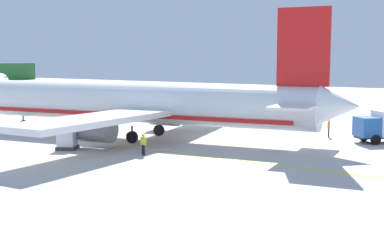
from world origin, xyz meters
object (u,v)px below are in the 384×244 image
object	(u,v)px
airliner_foreground	(137,104)
cargo_container_near	(67,139)
crew_loader_right	(143,143)
crew_marshaller	(329,127)

from	to	relation	value
airliner_foreground	cargo_container_near	distance (m)	8.63
airliner_foreground	crew_loader_right	distance (m)	9.45
airliner_foreground	cargo_container_near	bearing A→B (deg)	175.00
crew_loader_right	airliner_foreground	bearing A→B (deg)	44.08
airliner_foreground	cargo_container_near	world-z (taller)	airliner_foreground
cargo_container_near	airliner_foreground	bearing A→B (deg)	-5.00
crew_loader_right	crew_marshaller	bearing A→B (deg)	-24.85
cargo_container_near	crew_loader_right	xyz separation A→B (m)	(1.66, -7.08, 0.12)
crew_loader_right	cargo_container_near	bearing A→B (deg)	103.23
airliner_foreground	crew_loader_right	bearing A→B (deg)	-135.92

